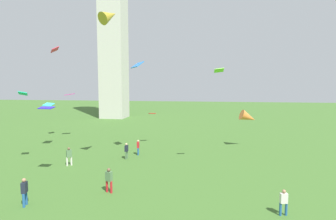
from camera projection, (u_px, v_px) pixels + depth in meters
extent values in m
cube|color=beige|center=(113.00, 12.00, 60.22)|extent=(5.55, 5.55, 48.85)
cylinder|color=silver|center=(71.00, 161.00, 25.03)|extent=(0.16, 0.16, 0.85)
cylinder|color=silver|center=(67.00, 162.00, 24.82)|extent=(0.16, 0.16, 0.85)
cube|color=#51754C|center=(69.00, 153.00, 24.85)|extent=(0.52, 0.50, 0.67)
sphere|color=brown|center=(69.00, 149.00, 24.81)|extent=(0.25, 0.25, 0.25)
cylinder|color=red|center=(111.00, 187.00, 18.55)|extent=(0.16, 0.16, 0.86)
cylinder|color=red|center=(107.00, 186.00, 18.72)|extent=(0.16, 0.16, 0.86)
cube|color=#51754C|center=(109.00, 176.00, 18.56)|extent=(0.52, 0.40, 0.68)
sphere|color=brown|center=(109.00, 170.00, 18.52)|extent=(0.25, 0.25, 0.25)
cylinder|color=#235693|center=(26.00, 198.00, 16.75)|extent=(0.16, 0.16, 0.87)
cylinder|color=#235693|center=(24.00, 201.00, 16.36)|extent=(0.16, 0.16, 0.87)
cube|color=#1E2333|center=(24.00, 187.00, 16.48)|extent=(0.40, 0.53, 0.69)
sphere|color=#A37556|center=(24.00, 180.00, 16.44)|extent=(0.25, 0.25, 0.25)
cylinder|color=#235693|center=(138.00, 152.00, 28.61)|extent=(0.15, 0.15, 0.80)
cylinder|color=#235693|center=(138.00, 151.00, 28.98)|extent=(0.15, 0.15, 0.80)
cube|color=red|center=(138.00, 145.00, 28.73)|extent=(0.33, 0.47, 0.63)
sphere|color=#D8AD84|center=(138.00, 141.00, 28.69)|extent=(0.23, 0.23, 0.23)
cylinder|color=#51754C|center=(126.00, 156.00, 27.01)|extent=(0.15, 0.15, 0.80)
cylinder|color=#51754C|center=(127.00, 155.00, 27.37)|extent=(0.15, 0.15, 0.80)
cube|color=#1E2333|center=(126.00, 148.00, 27.12)|extent=(0.29, 0.46, 0.64)
sphere|color=#D8AD84|center=(126.00, 144.00, 27.08)|extent=(0.23, 0.23, 0.23)
cylinder|color=#235693|center=(286.00, 209.00, 15.35)|extent=(0.14, 0.14, 0.75)
cylinder|color=#235693|center=(280.00, 209.00, 15.33)|extent=(0.14, 0.14, 0.75)
cube|color=silver|center=(284.00, 198.00, 15.28)|extent=(0.45, 0.31, 0.60)
sphere|color=#A37556|center=(284.00, 191.00, 15.24)|extent=(0.22, 0.22, 0.22)
cube|color=#34E0D2|center=(49.00, 105.00, 31.69)|extent=(1.27, 1.62, 0.40)
cone|color=orange|center=(248.00, 117.00, 31.89)|extent=(2.41, 1.73, 1.89)
cube|color=#E626A1|center=(70.00, 94.00, 37.27)|extent=(1.45, 1.17, 0.26)
cube|color=blue|center=(137.00, 65.00, 27.85)|extent=(1.67, 1.74, 0.73)
cube|color=#0DB694|center=(23.00, 93.00, 24.69)|extent=(1.24, 1.28, 0.47)
cube|color=#3122D2|center=(46.00, 108.00, 20.97)|extent=(1.13, 0.81, 0.18)
cube|color=#78DD34|center=(219.00, 70.00, 23.15)|extent=(0.88, 0.66, 0.42)
cube|color=red|center=(152.00, 113.00, 33.63)|extent=(1.05, 0.93, 0.21)
cube|color=#E02646|center=(55.00, 50.00, 33.87)|extent=(1.52, 1.70, 0.81)
cone|color=#B39629|center=(109.00, 16.00, 22.78)|extent=(1.96, 2.26, 1.74)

